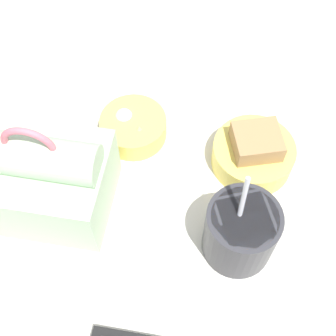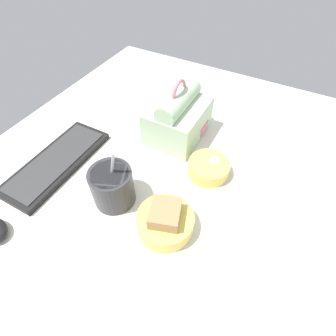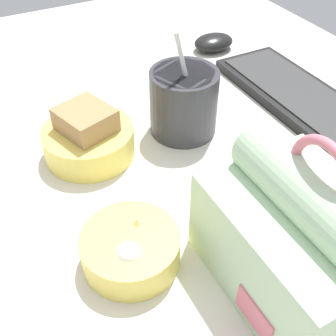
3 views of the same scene
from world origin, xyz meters
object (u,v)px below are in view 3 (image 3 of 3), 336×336
Objects in this scene: bento_bowl_sandwich at (88,138)px; computer_mouse at (214,42)px; lunch_bag at (300,237)px; bento_bowl_snacks at (131,248)px; keyboard at (297,95)px; soup_cup at (184,101)px.

bento_bowl_sandwich reaches higher than computer_mouse.
lunch_bag reaches higher than bento_bowl_snacks.
lunch_bag is 2.24× the size of computer_mouse.
bento_bowl_sandwich is at bearing -94.45° from keyboard.
bento_bowl_sandwich is 1.55× the size of computer_mouse.
soup_cup is 1.99× the size of computer_mouse.
bento_bowl_sandwich reaches higher than keyboard.
keyboard is at bearing 114.09° from bento_bowl_snacks.
soup_cup reaches higher than keyboard.
bento_bowl_snacks reaches higher than computer_mouse.
bento_bowl_snacks is (18.26, -40.86, 1.24)cm from keyboard.
lunch_bag is 34.49cm from bento_bowl_sandwich.
lunch_bag reaches higher than bento_bowl_sandwich.
keyboard is 44.77cm from bento_bowl_snacks.
computer_mouse is at bearing 138.18° from soup_cup.
keyboard is 2.43× the size of bento_bowl_sandwich.
keyboard is at bearing 138.27° from lunch_bag.
bento_bowl_snacks is at bearing -65.91° from keyboard.
lunch_bag reaches higher than soup_cup.
bento_bowl_snacks is at bearing -41.99° from computer_mouse.
soup_cup is at bearing 85.91° from bento_bowl_sandwich.
keyboard is 24.42cm from computer_mouse.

